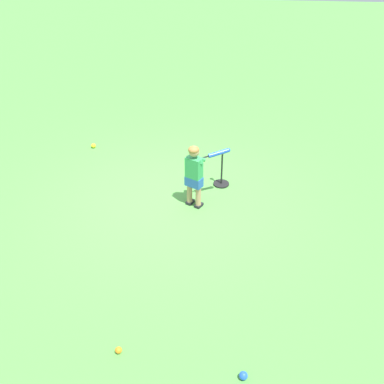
% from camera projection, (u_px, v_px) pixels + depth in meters
% --- Properties ---
extents(ground_plane, '(40.00, 40.00, 0.00)m').
position_uv_depth(ground_plane, '(171.00, 201.00, 7.40)').
color(ground_plane, '#519942').
extents(child_batter, '(0.70, 0.50, 1.08)m').
position_uv_depth(child_batter, '(196.00, 170.00, 6.95)').
color(child_batter, '#232328').
rests_on(child_batter, ground).
extents(play_ball_near_batter, '(0.10, 0.10, 0.10)m').
position_uv_depth(play_ball_near_batter, '(93.00, 146.00, 9.02)').
color(play_ball_near_batter, yellow).
rests_on(play_ball_near_batter, ground).
extents(play_ball_midfield, '(0.08, 0.08, 0.08)m').
position_uv_depth(play_ball_midfield, '(119.00, 350.00, 4.84)').
color(play_ball_midfield, orange).
rests_on(play_ball_midfield, ground).
extents(play_ball_center_lawn, '(0.09, 0.09, 0.09)m').
position_uv_depth(play_ball_center_lawn, '(243.00, 376.00, 4.56)').
color(play_ball_center_lawn, blue).
rests_on(play_ball_center_lawn, ground).
extents(batting_tee, '(0.28, 0.28, 0.62)m').
position_uv_depth(batting_tee, '(221.00, 179.00, 7.78)').
color(batting_tee, black).
rests_on(batting_tee, ground).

